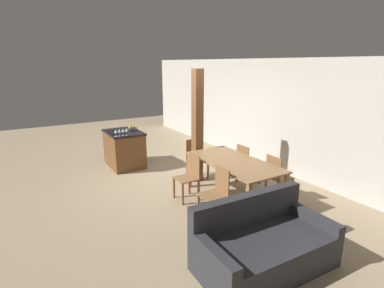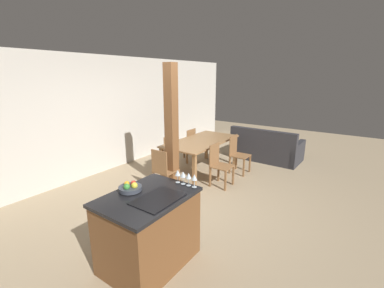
% 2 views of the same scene
% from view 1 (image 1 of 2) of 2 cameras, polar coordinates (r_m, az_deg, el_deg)
% --- Properties ---
extents(ground_plane, '(16.00, 16.00, 0.00)m').
position_cam_1_polar(ground_plane, '(6.96, -4.00, -6.68)').
color(ground_plane, '#9E896B').
extents(wall_back, '(11.20, 0.08, 2.70)m').
position_cam_1_polar(wall_back, '(8.06, 12.36, 5.99)').
color(wall_back, beige).
rests_on(wall_back, ground_plane).
extents(kitchen_island, '(1.11, 0.82, 0.92)m').
position_cam_1_polar(kitchen_island, '(7.88, -12.76, -0.88)').
color(kitchen_island, brown).
rests_on(kitchen_island, ground_plane).
extents(fruit_bowl, '(0.28, 0.28, 0.11)m').
position_cam_1_polar(fruit_bowl, '(7.87, -11.39, 2.93)').
color(fruit_bowl, '#383D47').
rests_on(fruit_bowl, kitchen_island).
extents(wine_glass_near, '(0.07, 0.07, 0.17)m').
position_cam_1_polar(wine_glass_near, '(7.20, -14.33, 2.36)').
color(wine_glass_near, silver).
rests_on(wine_glass_near, kitchen_island).
extents(wine_glass_middle, '(0.07, 0.07, 0.17)m').
position_cam_1_polar(wine_glass_middle, '(7.22, -13.69, 2.44)').
color(wine_glass_middle, silver).
rests_on(wine_glass_middle, kitchen_island).
extents(wine_glass_far, '(0.07, 0.07, 0.17)m').
position_cam_1_polar(wine_glass_far, '(7.25, -13.04, 2.52)').
color(wine_glass_far, silver).
rests_on(wine_glass_far, kitchen_island).
extents(wine_glass_end, '(0.07, 0.07, 0.17)m').
position_cam_1_polar(wine_glass_end, '(7.27, -12.41, 2.61)').
color(wine_glass_end, silver).
rests_on(wine_glass_end, kitchen_island).
extents(dining_table, '(1.99, 0.99, 0.78)m').
position_cam_1_polar(dining_table, '(5.81, 7.91, -4.08)').
color(dining_table, olive).
rests_on(dining_table, ground_plane).
extents(dining_chair_near_left, '(0.40, 0.40, 0.89)m').
position_cam_1_polar(dining_chair_near_left, '(5.84, -0.52, -6.12)').
color(dining_chair_near_left, brown).
rests_on(dining_chair_near_left, ground_plane).
extents(dining_chair_near_right, '(0.40, 0.40, 0.89)m').
position_cam_1_polar(dining_chair_near_right, '(5.15, 4.64, -9.19)').
color(dining_chair_near_right, brown).
rests_on(dining_chair_near_right, ground_plane).
extents(dining_chair_far_left, '(0.40, 0.40, 0.89)m').
position_cam_1_polar(dining_chair_far_left, '(6.65, 10.29, -3.67)').
color(dining_chair_far_left, brown).
rests_on(dining_chair_far_left, ground_plane).
extents(dining_chair_far_right, '(0.40, 0.40, 0.89)m').
position_cam_1_polar(dining_chair_far_right, '(6.06, 15.89, -5.94)').
color(dining_chair_far_right, brown).
rests_on(dining_chair_far_right, ground_plane).
extents(dining_chair_head_end, '(0.40, 0.40, 0.89)m').
position_cam_1_polar(dining_chair_head_end, '(6.94, 0.74, -2.63)').
color(dining_chair_head_end, brown).
rests_on(dining_chair_head_end, ground_plane).
extents(couch, '(1.00, 1.82, 0.89)m').
position_cam_1_polar(couch, '(4.20, 13.42, -18.44)').
color(couch, '#2D2D33').
rests_on(couch, ground_plane).
extents(timber_post, '(0.20, 0.20, 2.48)m').
position_cam_1_polar(timber_post, '(6.55, 1.03, 3.31)').
color(timber_post, brown).
rests_on(timber_post, ground_plane).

